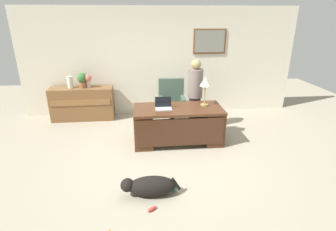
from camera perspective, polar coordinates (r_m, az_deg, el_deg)
The scene contains 14 objects.
ground_plane at distance 4.88m, azimuth 0.80°, elevation -9.50°, with size 12.00×12.00×0.00m, color #9E937F.
back_wall at distance 6.89m, azimuth -1.59°, elevation 11.61°, with size 7.00×0.16×2.70m.
desk at distance 5.34m, azimuth 2.22°, elevation -1.86°, with size 1.77×0.83×0.75m.
credenza at distance 6.92m, azimuth -18.04°, elevation 2.52°, with size 1.52×0.50×0.82m.
armchair at distance 6.26m, azimuth 0.82°, elevation 2.43°, with size 0.60×0.59×1.08m.
person_standing at distance 5.87m, azimuth 5.89°, elevation 4.53°, with size 0.32×0.32×1.61m.
dog_lying at distance 3.95m, azimuth -4.08°, elevation -15.07°, with size 0.88×0.31×0.30m.
laptop at distance 5.19m, azimuth -1.02°, elevation 2.13°, with size 0.32×0.22×0.22m.
desk_lamp at distance 5.31m, azimuth 8.13°, elevation 6.95°, with size 0.22×0.22×0.59m.
vase_with_flowers at distance 6.72m, azimuth -17.02°, elevation 7.47°, with size 0.17×0.17×0.32m.
vase_empty at distance 6.83m, azimuth -20.53°, elevation 6.82°, with size 0.13×0.13×0.29m, color silver.
potted_plant at distance 6.75m, azimuth -18.13°, elevation 7.43°, with size 0.24×0.24×0.36m.
dog_toy_ball at distance 4.09m, azimuth 1.30°, elevation -15.51°, with size 0.09×0.09×0.09m, color green.
dog_toy_bone at distance 3.77m, azimuth -3.51°, elevation -19.63°, with size 0.15×0.05×0.05m, color #E53F33.
Camera 1 is at (-0.50, -4.18, 2.48)m, focal length 28.01 mm.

